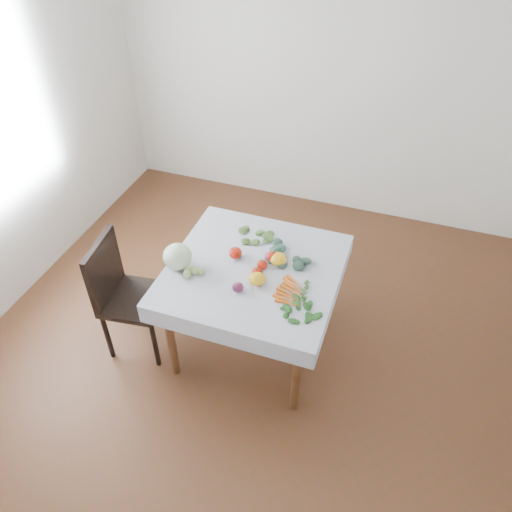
{
  "coord_description": "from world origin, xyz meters",
  "views": [
    {
      "loc": [
        0.82,
        -2.31,
        2.98
      ],
      "look_at": [
        -0.0,
        0.05,
        0.82
      ],
      "focal_mm": 35.0,
      "sensor_mm": 36.0,
      "label": 1
    }
  ],
  "objects_px": {
    "chair": "(122,289)",
    "cabbage": "(177,256)",
    "table": "(254,279)",
    "carrot_bunch": "(291,293)",
    "heirloom_back": "(278,259)"
  },
  "relations": [
    {
      "from": "chair",
      "to": "carrot_bunch",
      "type": "relative_size",
      "value": 3.49
    },
    {
      "from": "chair",
      "to": "cabbage",
      "type": "height_order",
      "value": "chair"
    },
    {
      "from": "heirloom_back",
      "to": "carrot_bunch",
      "type": "height_order",
      "value": "heirloom_back"
    },
    {
      "from": "chair",
      "to": "heirloom_back",
      "type": "relative_size",
      "value": 8.28
    },
    {
      "from": "chair",
      "to": "heirloom_back",
      "type": "distance_m",
      "value": 1.11
    },
    {
      "from": "table",
      "to": "carrot_bunch",
      "type": "xyz_separation_m",
      "value": [
        0.3,
        -0.15,
        0.12
      ]
    },
    {
      "from": "heirloom_back",
      "to": "chair",
      "type": "bearing_deg",
      "value": -159.71
    },
    {
      "from": "chair",
      "to": "cabbage",
      "type": "relative_size",
      "value": 4.87
    },
    {
      "from": "table",
      "to": "carrot_bunch",
      "type": "distance_m",
      "value": 0.36
    },
    {
      "from": "table",
      "to": "chair",
      "type": "distance_m",
      "value": 0.93
    },
    {
      "from": "chair",
      "to": "cabbage",
      "type": "bearing_deg",
      "value": 18.37
    },
    {
      "from": "cabbage",
      "to": "heirloom_back",
      "type": "bearing_deg",
      "value": 21.48
    },
    {
      "from": "chair",
      "to": "heirloom_back",
      "type": "height_order",
      "value": "chair"
    },
    {
      "from": "table",
      "to": "carrot_bunch",
      "type": "relative_size",
      "value": 3.76
    },
    {
      "from": "carrot_bunch",
      "to": "table",
      "type": "bearing_deg",
      "value": 153.31
    }
  ]
}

